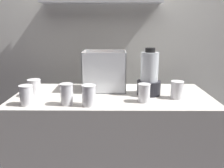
% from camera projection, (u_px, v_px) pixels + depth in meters
% --- Properties ---
extents(counter, '(1.40, 0.64, 0.90)m').
position_uv_depth(counter, '(112.00, 151.00, 1.78)').
color(counter, beige).
rests_on(counter, ground_plane).
extents(back_wall_unit, '(2.60, 0.24, 2.50)m').
position_uv_depth(back_wall_unit, '(112.00, 38.00, 2.33)').
color(back_wall_unit, silver).
rests_on(back_wall_unit, ground_plane).
extents(carrot_display_bin, '(0.32, 0.24, 0.30)m').
position_uv_depth(carrot_display_bin, '(104.00, 78.00, 1.78)').
color(carrot_display_bin, white).
rests_on(carrot_display_bin, counter).
extents(blender_pitcher, '(0.17, 0.17, 0.33)m').
position_uv_depth(blender_pitcher, '(149.00, 76.00, 1.65)').
color(blender_pitcher, black).
rests_on(blender_pitcher, counter).
extents(juice_cup_beet_far_left, '(0.09, 0.09, 0.12)m').
position_uv_depth(juice_cup_beet_far_left, '(34.00, 89.00, 1.63)').
color(juice_cup_beet_far_left, white).
rests_on(juice_cup_beet_far_left, counter).
extents(juice_cup_orange_left, '(0.09, 0.09, 0.13)m').
position_uv_depth(juice_cup_orange_left, '(27.00, 97.00, 1.45)').
color(juice_cup_orange_left, white).
rests_on(juice_cup_orange_left, counter).
extents(juice_cup_carrot_middle, '(0.08, 0.08, 0.14)m').
position_uv_depth(juice_cup_carrot_middle, '(67.00, 95.00, 1.45)').
color(juice_cup_carrot_middle, white).
rests_on(juice_cup_carrot_middle, counter).
extents(juice_cup_pomegranate_right, '(0.09, 0.09, 0.13)m').
position_uv_depth(juice_cup_pomegranate_right, '(89.00, 97.00, 1.44)').
color(juice_cup_pomegranate_right, white).
rests_on(juice_cup_pomegranate_right, counter).
extents(juice_cup_beet_far_right, '(0.08, 0.08, 0.12)m').
position_uv_depth(juice_cup_beet_far_right, '(144.00, 94.00, 1.51)').
color(juice_cup_beet_far_right, white).
rests_on(juice_cup_beet_far_right, counter).
extents(juice_cup_beet_rightmost, '(0.09, 0.09, 0.12)m').
position_uv_depth(juice_cup_beet_rightmost, '(177.00, 90.00, 1.58)').
color(juice_cup_beet_rightmost, white).
rests_on(juice_cup_beet_rightmost, counter).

